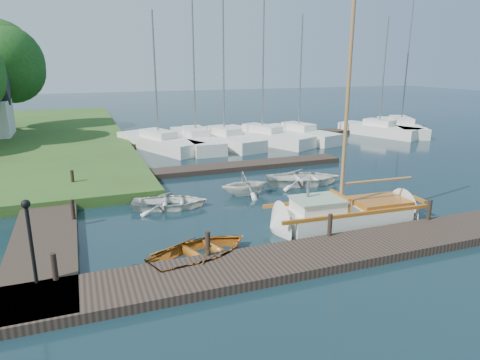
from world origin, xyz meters
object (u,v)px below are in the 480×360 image
object	(u,v)px
mooring_post_3	(429,210)
tender_b	(246,182)
marina_boat_3	(262,135)
marina_boat_4	(298,133)
tree_7	(3,63)
marina_boat_2	(224,138)
mooring_post_0	(54,267)
mooring_post_1	(208,243)
marina_boat_0	(159,142)
marina_boat_1	(196,139)
tender_a	(169,200)
mooring_post_5	(72,178)
marina_boat_7	(401,126)
tender_c	(303,177)
sailboat	(348,215)
mooring_post_4	(73,209)
mooring_post_2	(330,225)
lamp_post	(29,230)
marina_boat_6	(379,129)
dinghy	(202,248)

from	to	relation	value
mooring_post_3	tender_b	world-z (taller)	tender_b
tender_b	marina_boat_3	bearing A→B (deg)	-24.76
marina_boat_4	tree_7	size ratio (longest dim) A/B	1.05
tender_b	marina_boat_2	size ratio (longest dim) A/B	0.20
mooring_post_3	marina_boat_4	world-z (taller)	marina_boat_4
mooring_post_0	tree_7	distance (m)	31.85
mooring_post_1	tree_7	bearing A→B (deg)	106.16
mooring_post_1	tree_7	world-z (taller)	tree_7
marina_boat_0	marina_boat_1	size ratio (longest dim) A/B	0.92
mooring_post_0	tender_a	bearing A→B (deg)	52.68
mooring_post_5	marina_boat_4	size ratio (longest dim) A/B	0.08
marina_boat_0	marina_boat_2	xyz separation A→B (m)	(5.08, -0.21, 0.02)
tender_b	marina_boat_7	xyz separation A→B (m)	(20.49, 12.88, -0.06)
tender_b	marina_boat_4	bearing A→B (deg)	-35.41
marina_boat_1	marina_boat_7	bearing A→B (deg)	-89.69
tender_c	marina_boat_7	size ratio (longest dim) A/B	0.33
mooring_post_3	marina_boat_0	xyz separation A→B (m)	(-7.01, 19.34, -0.14)
tender_a	marina_boat_1	distance (m)	14.48
marina_boat_2	mooring_post_1	bearing A→B (deg)	147.43
tender_a	marina_boat_2	xyz separation A→B (m)	(7.09, 13.25, 0.23)
marina_boat_7	tree_7	world-z (taller)	marina_boat_7
marina_boat_2	marina_boat_4	xyz separation A→B (m)	(6.42, -0.15, -0.01)
sailboat	tree_7	world-z (taller)	tree_7
mooring_post_4	tender_a	size ratio (longest dim) A/B	0.24
mooring_post_2	tender_a	size ratio (longest dim) A/B	0.24
mooring_post_5	marina_boat_2	distance (m)	14.35
lamp_post	marina_boat_6	world-z (taller)	marina_boat_6
mooring_post_2	marina_boat_0	bearing A→B (deg)	97.39
mooring_post_1	marina_boat_0	size ratio (longest dim) A/B	0.08
lamp_post	dinghy	size ratio (longest dim) A/B	0.67
mooring_post_1	lamp_post	world-z (taller)	lamp_post
mooring_post_0	tender_c	xyz separation A→B (m)	(11.91, 7.13, -0.29)
mooring_post_3	tender_b	bearing A→B (deg)	128.67
mooring_post_4	dinghy	xyz separation A→B (m)	(3.91, -4.62, -0.32)
lamp_post	marina_boat_3	distance (m)	24.49
tender_a	tree_7	xyz separation A→B (m)	(-8.98, 25.17, 5.86)
mooring_post_4	mooring_post_5	xyz separation A→B (m)	(0.00, 5.00, 0.00)
dinghy	mooring_post_0	bearing A→B (deg)	75.79
lamp_post	tender_b	bearing A→B (deg)	36.04
marina_boat_1	marina_boat_2	distance (m)	2.21
marina_boat_3	tender_c	bearing A→B (deg)	142.58
marina_boat_3	marina_boat_4	world-z (taller)	marina_boat_3
mooring_post_1	tender_c	size ratio (longest dim) A/B	0.20
mooring_post_4	tree_7	xyz separation A→B (m)	(-5.00, 26.05, 5.50)
mooring_post_3	marina_boat_7	xyz separation A→B (m)	(15.34, 19.32, -0.13)
sailboat	mooring_post_2	bearing A→B (deg)	-138.00
tender_b	marina_boat_2	xyz separation A→B (m)	(3.22, 12.69, -0.06)
marina_boat_2	marina_boat_3	xyz separation A→B (m)	(3.20, -0.03, -0.00)
mooring_post_0	marina_boat_6	world-z (taller)	marina_boat_6
mooring_post_4	dinghy	distance (m)	6.06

